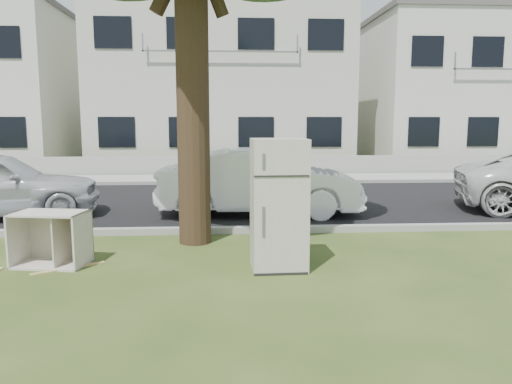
{
  "coord_description": "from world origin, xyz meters",
  "views": [
    {
      "loc": [
        0.12,
        -6.57,
        2.07
      ],
      "look_at": [
        0.57,
        0.6,
        1.04
      ],
      "focal_mm": 35.0,
      "sensor_mm": 36.0,
      "label": 1
    }
  ],
  "objects": [
    {
      "name": "ground",
      "position": [
        0.0,
        0.0,
        0.0
      ],
      "size": [
        120.0,
        120.0,
        0.0
      ],
      "primitive_type": "plane",
      "color": "#2B4217"
    },
    {
      "name": "road",
      "position": [
        0.0,
        6.0,
        0.01
      ],
      "size": [
        120.0,
        7.0,
        0.01
      ],
      "primitive_type": "cube",
      "color": "black",
      "rests_on": "ground"
    },
    {
      "name": "kerb_near",
      "position": [
        0.0,
        2.45,
        0.0
      ],
      "size": [
        120.0,
        0.18,
        0.12
      ],
      "primitive_type": "cube",
      "color": "gray",
      "rests_on": "ground"
    },
    {
      "name": "kerb_far",
      "position": [
        0.0,
        9.55,
        0.0
      ],
      "size": [
        120.0,
        0.18,
        0.12
      ],
      "primitive_type": "cube",
      "color": "gray",
      "rests_on": "ground"
    },
    {
      "name": "sidewalk",
      "position": [
        0.0,
        11.0,
        0.01
      ],
      "size": [
        120.0,
        2.8,
        0.01
      ],
      "primitive_type": "cube",
      "color": "gray",
      "rests_on": "ground"
    },
    {
      "name": "low_wall",
      "position": [
        0.0,
        12.6,
        0.35
      ],
      "size": [
        120.0,
        0.15,
        0.7
      ],
      "primitive_type": "cube",
      "color": "gray",
      "rests_on": "ground"
    },
    {
      "name": "townhouse_center",
      "position": [
        0.0,
        17.5,
        3.72
      ],
      "size": [
        11.22,
        8.16,
        7.44
      ],
      "color": "beige",
      "rests_on": "ground"
    },
    {
      "name": "townhouse_right",
      "position": [
        12.0,
        17.5,
        3.42
      ],
      "size": [
        10.2,
        8.16,
        6.84
      ],
      "color": "silver",
      "rests_on": "ground"
    },
    {
      "name": "fridge",
      "position": [
        0.86,
        0.23,
        0.91
      ],
      "size": [
        0.77,
        0.72,
        1.82
      ],
      "primitive_type": "cube",
      "rotation": [
        0.0,
        0.0,
        0.03
      ],
      "color": "#BAB5A8",
      "rests_on": "ground"
    },
    {
      "name": "cabinet",
      "position": [
        -2.39,
        0.58,
        0.39
      ],
      "size": [
        1.09,
        0.78,
        0.78
      ],
      "primitive_type": "cube",
      "rotation": [
        0.0,
        0.0,
        -0.17
      ],
      "color": "beige",
      "rests_on": "ground"
    },
    {
      "name": "plank_a",
      "position": [
        -2.09,
        0.36,
        0.01
      ],
      "size": [
        0.89,
        0.64,
        0.02
      ],
      "primitive_type": "cube",
      "rotation": [
        0.0,
        0.0,
        0.59
      ],
      "color": "tan",
      "rests_on": "ground"
    },
    {
      "name": "car_center",
      "position": [
        0.87,
        4.23,
        0.72
      ],
      "size": [
        4.48,
        1.78,
        1.45
      ],
      "primitive_type": "imported",
      "rotation": [
        0.0,
        0.0,
        1.51
      ],
      "color": "white",
      "rests_on": "ground"
    }
  ]
}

